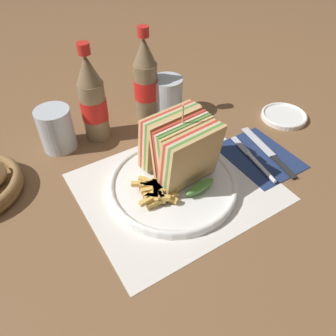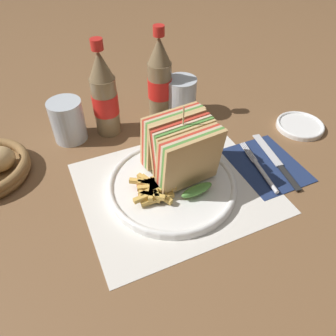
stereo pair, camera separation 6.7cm
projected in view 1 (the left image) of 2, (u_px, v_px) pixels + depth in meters
The scene contains 14 objects.
ground_plane at pixel (170, 179), 0.71m from camera, with size 4.00×4.00×0.00m, color brown.
placemat at pixel (177, 187), 0.69m from camera, with size 0.39×0.33×0.00m.
plate_main at pixel (173, 184), 0.68m from camera, with size 0.27×0.27×0.02m.
club_sandwich at pixel (181, 150), 0.65m from camera, with size 0.13×0.16×0.17m.
fries_pile at pixel (158, 189), 0.64m from camera, with size 0.09×0.09×0.02m.
ketchup_blob at pixel (147, 187), 0.65m from camera, with size 0.03×0.03×0.01m.
napkin at pixel (259, 156), 0.76m from camera, with size 0.14×0.18×0.00m.
fork at pixel (256, 162), 0.73m from camera, with size 0.04×0.17×0.01m.
knife at pixel (268, 152), 0.76m from camera, with size 0.04×0.20×0.00m.
coke_bottle_near at pixel (93, 101), 0.75m from camera, with size 0.06×0.06×0.23m.
coke_bottle_far at pixel (146, 81), 0.82m from camera, with size 0.06×0.06×0.23m.
glass_near at pixel (167, 97), 0.86m from camera, with size 0.08×0.08×0.10m.
glass_far at pixel (57, 131), 0.76m from camera, with size 0.08×0.08×0.10m.
side_saucer at pixel (284, 116), 0.87m from camera, with size 0.12×0.12×0.01m.
Camera 1 is at (-0.27, -0.42, 0.50)m, focal length 35.00 mm.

